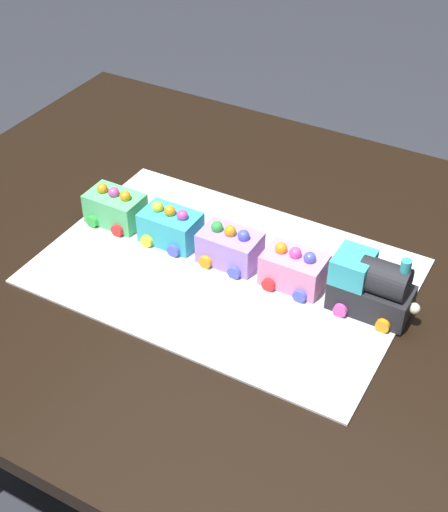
{
  "coord_description": "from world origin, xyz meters",
  "views": [
    {
      "loc": [
        -0.41,
        0.85,
        1.52
      ],
      "look_at": [
        0.05,
        0.04,
        0.77
      ],
      "focal_mm": 50.81,
      "sensor_mm": 36.0,
      "label": 1
    }
  ],
  "objects": [
    {
      "name": "cake_car_tanker_turquoise",
      "position": [
        0.17,
        0.01,
        0.77
      ],
      "size": [
        0.1,
        0.08,
        0.07
      ],
      "color": "#38B7C6",
      "rests_on": "cake_board"
    },
    {
      "name": "cake_board",
      "position": [
        0.05,
        0.04,
        0.74
      ],
      "size": [
        0.6,
        0.4,
        0.0
      ],
      "primitive_type": "cube",
      "color": "silver",
      "rests_on": "dining_table"
    },
    {
      "name": "cake_car_gondola_mint_green",
      "position": [
        0.29,
        0.01,
        0.77
      ],
      "size": [
        0.1,
        0.08,
        0.07
      ],
      "color": "#59CC7A",
      "rests_on": "cake_board"
    },
    {
      "name": "cake_car_flatbed_bubblegum",
      "position": [
        -0.07,
        0.01,
        0.77
      ],
      "size": [
        0.1,
        0.08,
        0.07
      ],
      "color": "pink",
      "rests_on": "cake_board"
    },
    {
      "name": "cake_locomotive",
      "position": [
        -0.2,
        0.01,
        0.79
      ],
      "size": [
        0.14,
        0.08,
        0.12
      ],
      "color": "#232328",
      "rests_on": "cake_board"
    },
    {
      "name": "dining_table",
      "position": [
        0.0,
        0.0,
        0.63
      ],
      "size": [
        1.4,
        1.0,
        0.74
      ],
      "color": "black",
      "rests_on": "ground"
    },
    {
      "name": "cake_car_hopper_lavender",
      "position": [
        0.05,
        0.01,
        0.77
      ],
      "size": [
        0.1,
        0.08,
        0.07
      ],
      "color": "#AD84E0",
      "rests_on": "cake_board"
    },
    {
      "name": "ground_plane",
      "position": [
        0.0,
        0.0,
        0.0
      ],
      "size": [
        8.0,
        8.0,
        0.0
      ],
      "primitive_type": "plane",
      "color": "#2D3038"
    }
  ]
}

